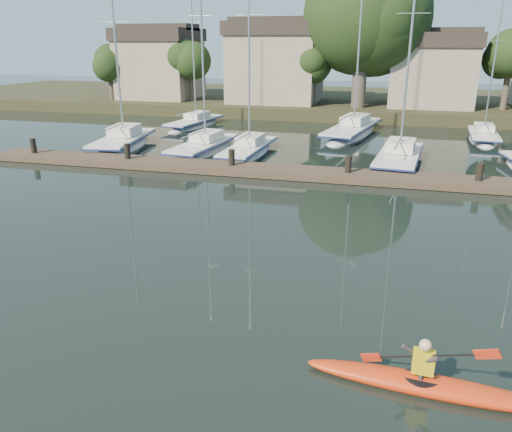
% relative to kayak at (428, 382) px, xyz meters
% --- Properties ---
extents(ground, '(160.00, 160.00, 0.00)m').
position_rel_kayak_xyz_m(ground, '(-5.90, 1.57, -0.19)').
color(ground, black).
rests_on(ground, ground).
extents(kayak, '(4.91, 1.18, 1.56)m').
position_rel_kayak_xyz_m(kayak, '(0.00, 0.00, 0.00)').
color(kayak, red).
rests_on(kayak, ground).
extents(dock, '(34.00, 2.00, 1.80)m').
position_rel_kayak_xyz_m(dock, '(-5.90, 15.57, 0.02)').
color(dock, '#463628').
rests_on(dock, ground).
extents(sailboat_0, '(3.59, 8.63, 13.28)m').
position_rel_kayak_xyz_m(sailboat_0, '(-17.65, 19.98, -0.41)').
color(sailboat_0, silver).
rests_on(sailboat_0, ground).
extents(sailboat_1, '(2.83, 8.48, 13.60)m').
position_rel_kayak_xyz_m(sailboat_1, '(-12.11, 20.06, -0.37)').
color(sailboat_1, silver).
rests_on(sailboat_1, ground).
extents(sailboat_2, '(2.22, 8.25, 13.55)m').
position_rel_kayak_xyz_m(sailboat_2, '(-9.24, 20.01, -0.36)').
color(sailboat_2, silver).
rests_on(sailboat_2, ground).
extents(sailboat_3, '(3.12, 8.64, 13.62)m').
position_rel_kayak_xyz_m(sailboat_3, '(-0.44, 19.66, -0.39)').
color(sailboat_3, silver).
rests_on(sailboat_3, ground).
extents(sailboat_5, '(3.01, 8.36, 13.54)m').
position_rel_kayak_xyz_m(sailboat_5, '(-16.28, 29.09, -0.36)').
color(sailboat_5, silver).
rests_on(sailboat_5, ground).
extents(sailboat_6, '(4.35, 11.38, 17.72)m').
position_rel_kayak_xyz_m(sailboat_6, '(-3.67, 28.48, -0.39)').
color(sailboat_6, silver).
rests_on(sailboat_6, ground).
extents(sailboat_7, '(2.38, 7.17, 11.37)m').
position_rel_kayak_xyz_m(sailboat_7, '(5.27, 28.62, -0.36)').
color(sailboat_7, silver).
rests_on(sailboat_7, ground).
extents(shore, '(90.00, 25.25, 12.75)m').
position_rel_kayak_xyz_m(shore, '(-4.29, 41.86, 3.04)').
color(shore, '#273118').
rests_on(shore, ground).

